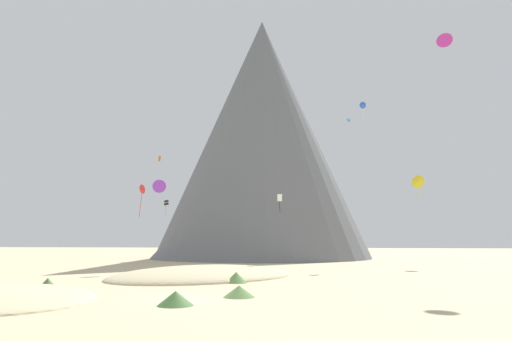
# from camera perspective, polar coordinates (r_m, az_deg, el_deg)

# --- Properties ---
(ground_plane) EXTENTS (400.00, 400.00, 0.00)m
(ground_plane) POSITION_cam_1_polar(r_m,az_deg,el_deg) (33.58, -9.75, -16.50)
(ground_plane) COLOR #CCBA8E
(dune_foreground_right) EXTENTS (28.04, 29.04, 2.68)m
(dune_foreground_right) POSITION_cam_1_polar(r_m,az_deg,el_deg) (52.53, -6.94, -13.86)
(dune_foreground_right) COLOR #CCBA8E
(dune_foreground_right) RESTS_ON ground_plane
(bush_far_left) EXTENTS (2.89, 2.89, 1.09)m
(bush_far_left) POSITION_cam_1_polar(r_m,az_deg,el_deg) (45.17, -2.64, -14.00)
(bush_far_left) COLOR #668C4C
(bush_far_left) RESTS_ON ground_plane
(bush_near_left) EXTENTS (3.32, 3.32, 1.04)m
(bush_near_left) POSITION_cam_1_polar(r_m,az_deg,el_deg) (58.47, -11.36, -12.75)
(bush_near_left) COLOR #477238
(bush_near_left) RESTS_ON ground_plane
(bush_near_right) EXTENTS (2.98, 2.98, 0.96)m
(bush_near_right) POSITION_cam_1_polar(r_m,az_deg,el_deg) (30.46, -10.65, -16.34)
(bush_near_right) COLOR #477238
(bush_near_right) RESTS_ON ground_plane
(bush_low_patch) EXTENTS (3.20, 3.20, 0.43)m
(bush_low_patch) POSITION_cam_1_polar(r_m,az_deg,el_deg) (49.94, -0.89, -13.92)
(bush_low_patch) COLOR #386633
(bush_low_patch) RESTS_ON ground_plane
(bush_far_right) EXTENTS (3.33, 3.33, 0.88)m
(bush_far_right) POSITION_cam_1_polar(r_m,az_deg,el_deg) (34.19, -2.26, -15.74)
(bush_far_right) COLOR #668C4C
(bush_far_right) RESTS_ON ground_plane
(bush_mid_center) EXTENTS (1.35, 1.35, 0.71)m
(bush_mid_center) POSITION_cam_1_polar(r_m,az_deg,el_deg) (47.28, -25.94, -13.13)
(bush_mid_center) COLOR #477238
(bush_mid_center) RESTS_ON ground_plane
(rock_massif) EXTENTS (62.83, 61.95, 62.00)m
(rock_massif) POSITION_cam_1_polar(r_m,az_deg,el_deg) (109.23, -0.06, 2.40)
(rock_massif) COLOR slate
(rock_massif) RESTS_ON ground_plane
(kite_violet_low) EXTENTS (1.95, 0.99, 1.97)m
(kite_violet_low) POSITION_cam_1_polar(r_m,az_deg,el_deg) (64.25, -12.72, -2.06)
(kite_violet_low) COLOR purple
(kite_red_low) EXTENTS (1.71, 1.42, 5.67)m
(kite_red_low) POSITION_cam_1_polar(r_m,az_deg,el_deg) (76.51, -14.95, -2.50)
(kite_red_low) COLOR red
(kite_orange_mid) EXTENTS (0.53, 1.27, 1.29)m
(kite_orange_mid) POSITION_cam_1_polar(r_m,az_deg,el_deg) (88.79, -12.78, 1.58)
(kite_orange_mid) COLOR orange
(kite_white_low) EXTENTS (0.69, 0.53, 2.58)m
(kite_white_low) POSITION_cam_1_polar(r_m,az_deg,el_deg) (61.76, 3.17, -3.86)
(kite_white_low) COLOR white
(kite_blue_high) EXTENTS (1.38, 0.75, 3.39)m
(kite_blue_high) POSITION_cam_1_polar(r_m,az_deg,el_deg) (87.07, 14.01, 8.38)
(kite_blue_high) COLOR blue
(kite_cyan_high) EXTENTS (0.76, 0.55, 0.73)m
(kite_cyan_high) POSITION_cam_1_polar(r_m,az_deg,el_deg) (94.01, 12.21, 6.55)
(kite_cyan_high) COLOR #33BCDB
(kite_yellow_mid) EXTENTS (2.12, 1.76, 4.10)m
(kite_yellow_mid) POSITION_cam_1_polar(r_m,az_deg,el_deg) (78.86, 20.68, -1.39)
(kite_yellow_mid) COLOR yellow
(kite_black_low) EXTENTS (0.98, 0.92, 3.42)m
(kite_black_low) POSITION_cam_1_polar(r_m,az_deg,el_deg) (97.56, -11.82, -4.23)
(kite_black_low) COLOR black
(kite_magenta_high) EXTENTS (2.01, 1.11, 2.05)m
(kite_magenta_high) POSITION_cam_1_polar(r_m,az_deg,el_deg) (64.35, 23.76, 15.51)
(kite_magenta_high) COLOR #D1339E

